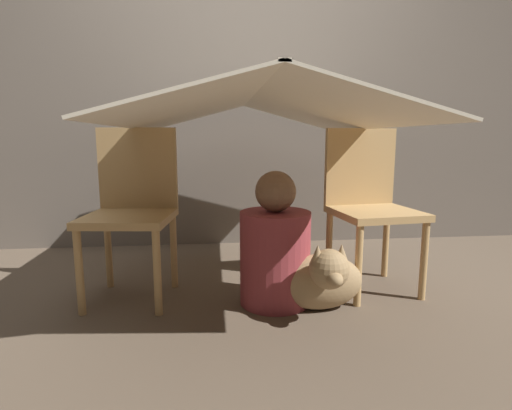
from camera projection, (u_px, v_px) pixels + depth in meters
ground_plane at (258, 302)px, 2.00m from camera, size 8.80×8.80×0.00m
wall_back at (240, 79)px, 2.96m from camera, size 7.00×0.05×2.50m
chair_left at (133, 204)px, 2.03m from camera, size 0.46×0.46×0.87m
chair_right at (369, 200)px, 2.16m from camera, size 0.46×0.46×0.87m
sheet_canopy at (256, 109)px, 1.94m from camera, size 1.27×1.58×0.18m
person_front at (275, 250)px, 1.95m from camera, size 0.35×0.35×0.66m
dog at (321, 279)px, 1.86m from camera, size 0.42×0.38×0.36m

